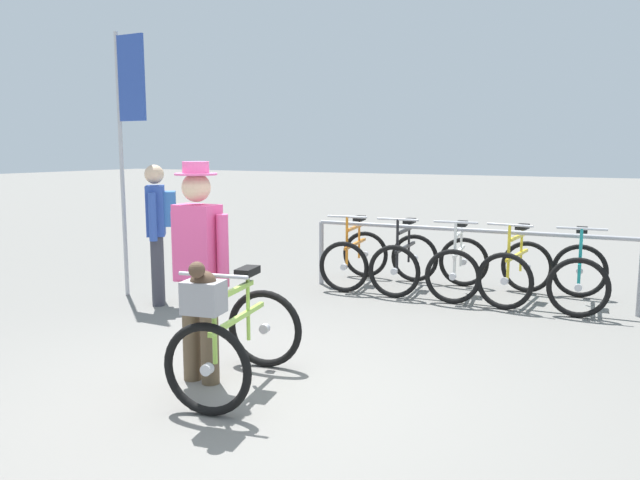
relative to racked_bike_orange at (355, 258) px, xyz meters
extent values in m
plane|color=slate|center=(0.90, -3.87, -0.37)|extent=(80.00, 80.00, 0.00)
cylinder|color=#99999E|center=(-0.41, -0.20, 0.06)|extent=(0.06, 0.06, 0.85)
cylinder|color=#99999E|center=(1.51, -0.12, 0.48)|extent=(3.85, 0.21, 0.05)
torus|color=black|center=(-0.07, 0.51, -0.04)|extent=(0.66, 0.17, 0.66)
cylinder|color=#B7B7BC|center=(-0.07, 0.51, -0.04)|extent=(0.09, 0.07, 0.08)
torus|color=black|center=(0.07, -0.50, -0.04)|extent=(0.66, 0.17, 0.66)
cylinder|color=#B7B7BC|center=(0.07, -0.50, -0.04)|extent=(0.09, 0.07, 0.08)
cube|color=orange|center=(0.00, 0.00, 0.19)|extent=(0.17, 0.91, 0.04)
cube|color=orange|center=(0.01, -0.05, 0.41)|extent=(0.12, 0.61, 0.04)
cylinder|color=orange|center=(-0.03, 0.18, 0.24)|extent=(0.03, 0.03, 0.55)
cube|color=black|center=(-0.03, 0.18, 0.51)|extent=(0.15, 0.25, 0.06)
cylinder|color=orange|center=(0.06, -0.38, 0.28)|extent=(0.03, 0.03, 0.63)
cylinder|color=#B7B7BC|center=(0.06, -0.38, 0.59)|extent=(0.52, 0.10, 0.03)
torus|color=black|center=(0.65, 0.54, -0.04)|extent=(0.66, 0.12, 0.66)
cylinder|color=#B7B7BC|center=(0.65, 0.54, -0.04)|extent=(0.09, 0.07, 0.08)
torus|color=black|center=(0.75, -0.48, -0.04)|extent=(0.66, 0.12, 0.66)
cylinder|color=#B7B7BC|center=(0.75, -0.48, -0.04)|extent=(0.09, 0.07, 0.08)
cube|color=black|center=(0.70, 0.03, 0.19)|extent=(0.12, 0.92, 0.04)
cube|color=black|center=(0.70, -0.02, 0.41)|extent=(0.09, 0.61, 0.04)
cylinder|color=black|center=(0.68, 0.21, 0.24)|extent=(0.03, 0.03, 0.55)
cube|color=black|center=(0.68, 0.21, 0.51)|extent=(0.14, 0.25, 0.06)
cylinder|color=black|center=(0.74, -0.36, 0.28)|extent=(0.03, 0.03, 0.63)
cylinder|color=#B7B7BC|center=(0.74, -0.36, 0.59)|extent=(0.52, 0.08, 0.03)
torus|color=black|center=(1.33, 0.57, -0.04)|extent=(0.67, 0.17, 0.66)
cylinder|color=#B7B7BC|center=(1.33, 0.57, -0.04)|extent=(0.09, 0.07, 0.08)
torus|color=black|center=(1.47, -0.45, -0.04)|extent=(0.67, 0.17, 0.66)
cylinder|color=#B7B7BC|center=(1.47, -0.45, -0.04)|extent=(0.09, 0.07, 0.08)
cube|color=silver|center=(1.40, 0.06, 0.19)|extent=(0.16, 0.91, 0.04)
cube|color=silver|center=(1.41, 0.01, 0.41)|extent=(0.12, 0.61, 0.04)
cylinder|color=silver|center=(1.37, 0.24, 0.24)|extent=(0.03, 0.03, 0.55)
cube|color=black|center=(1.37, 0.24, 0.51)|extent=(0.15, 0.25, 0.06)
cylinder|color=silver|center=(1.45, -0.32, 0.28)|extent=(0.03, 0.03, 0.63)
cylinder|color=#B7B7BC|center=(1.45, -0.32, 0.59)|extent=(0.52, 0.10, 0.03)
torus|color=black|center=(2.13, 0.60, -0.04)|extent=(0.66, 0.12, 0.66)
cylinder|color=#B7B7BC|center=(2.13, 0.60, -0.04)|extent=(0.08, 0.07, 0.08)
torus|color=black|center=(2.06, -0.42, -0.04)|extent=(0.66, 0.12, 0.66)
cylinder|color=#B7B7BC|center=(2.06, -0.42, -0.04)|extent=(0.08, 0.07, 0.08)
cube|color=yellow|center=(2.10, 0.09, 0.19)|extent=(0.10, 0.92, 0.04)
cube|color=yellow|center=(2.09, 0.04, 0.41)|extent=(0.08, 0.61, 0.04)
cylinder|color=yellow|center=(2.11, 0.27, 0.24)|extent=(0.03, 0.03, 0.55)
cube|color=black|center=(2.11, 0.27, 0.51)|extent=(0.14, 0.25, 0.06)
cylinder|color=yellow|center=(2.07, -0.30, 0.28)|extent=(0.03, 0.03, 0.63)
cylinder|color=#B7B7BC|center=(2.07, -0.30, 0.59)|extent=(0.52, 0.06, 0.03)
torus|color=black|center=(2.76, 0.63, -0.04)|extent=(0.67, 0.14, 0.66)
cylinder|color=#B7B7BC|center=(2.76, 0.63, -0.04)|extent=(0.08, 0.07, 0.08)
torus|color=black|center=(2.84, -0.39, -0.04)|extent=(0.67, 0.14, 0.66)
cylinder|color=#B7B7BC|center=(2.84, -0.39, -0.04)|extent=(0.08, 0.07, 0.08)
cube|color=teal|center=(2.80, 0.12, 0.19)|extent=(0.11, 0.92, 0.04)
cube|color=teal|center=(2.80, 0.07, 0.41)|extent=(0.09, 0.61, 0.04)
cylinder|color=teal|center=(2.78, 0.30, 0.24)|extent=(0.03, 0.03, 0.55)
cube|color=black|center=(2.78, 0.30, 0.51)|extent=(0.14, 0.25, 0.06)
cylinder|color=teal|center=(2.83, -0.27, 0.28)|extent=(0.03, 0.03, 0.63)
cylinder|color=#B7B7BC|center=(2.83, -0.27, 0.59)|extent=(0.52, 0.07, 0.03)
torus|color=black|center=(0.69, -3.29, -0.04)|extent=(0.66, 0.18, 0.66)
cylinder|color=#B7B7BC|center=(0.69, -3.29, -0.04)|extent=(0.09, 0.07, 0.08)
torus|color=black|center=(0.87, -4.30, -0.04)|extent=(0.66, 0.18, 0.66)
cylinder|color=#B7B7BC|center=(0.87, -4.30, -0.04)|extent=(0.09, 0.07, 0.08)
cube|color=#9ED14C|center=(0.78, -3.79, 0.19)|extent=(0.20, 0.91, 0.04)
cube|color=#9ED14C|center=(0.79, -3.84, 0.41)|extent=(0.15, 0.61, 0.04)
cylinder|color=#9ED14C|center=(0.75, -3.61, 0.24)|extent=(0.03, 0.03, 0.55)
cube|color=black|center=(0.75, -3.61, 0.51)|extent=(0.16, 0.26, 0.06)
cylinder|color=#9ED14C|center=(0.85, -4.18, 0.28)|extent=(0.03, 0.03, 0.63)
cylinder|color=#B7B7BC|center=(0.85, -4.18, 0.59)|extent=(0.52, 0.12, 0.03)
cube|color=gray|center=(0.88, -4.32, 0.47)|extent=(0.29, 0.24, 0.22)
ellipsoid|color=#4C3828|center=(0.88, -4.32, 0.57)|extent=(0.21, 0.19, 0.16)
sphere|color=#4C3828|center=(0.89, -4.40, 0.67)|extent=(0.11, 0.11, 0.11)
cylinder|color=brown|center=(0.34, -3.81, 0.04)|extent=(0.14, 0.14, 0.82)
cylinder|color=brown|center=(0.52, -3.81, 0.04)|extent=(0.14, 0.14, 0.82)
cube|color=#E54C8C|center=(0.43, -3.81, 0.74)|extent=(0.34, 0.20, 0.58)
cylinder|color=#E54C8C|center=(0.21, -3.79, 0.69)|extent=(0.09, 0.09, 0.55)
cylinder|color=#E54C8C|center=(0.65, -3.79, 0.69)|extent=(0.09, 0.09, 0.55)
sphere|color=beige|center=(0.43, -3.81, 1.16)|extent=(0.22, 0.22, 0.22)
cylinder|color=#E05999|center=(0.43, -3.81, 1.26)|extent=(0.32, 0.32, 0.02)
cylinder|color=#E05999|center=(0.43, -3.81, 1.31)|extent=(0.20, 0.20, 0.09)
cylinder|color=#383842|center=(-1.55, -2.14, 0.04)|extent=(0.14, 0.14, 0.82)
cylinder|color=#383842|center=(-1.66, -2.00, 0.04)|extent=(0.14, 0.14, 0.82)
cube|color=#2D4CA5|center=(-1.60, -2.07, 0.74)|extent=(0.37, 0.39, 0.58)
cylinder|color=#2D4CA5|center=(-1.48, -2.25, 0.69)|extent=(0.09, 0.09, 0.55)
cylinder|color=#2D4CA5|center=(-1.76, -1.91, 0.69)|extent=(0.09, 0.09, 0.55)
sphere|color=beige|center=(-1.60, -2.07, 1.16)|extent=(0.22, 0.22, 0.22)
cube|color=#3366B2|center=(-1.48, -1.97, 0.76)|extent=(0.27, 0.29, 0.40)
cylinder|color=#B2B2B7|center=(-2.28, -1.90, 1.23)|extent=(0.05, 0.05, 3.20)
cube|color=#2D4CA5|center=(-2.06, -1.90, 2.28)|extent=(0.40, 0.03, 1.00)
camera|label=1|loc=(3.46, -7.53, 1.45)|focal=34.97mm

